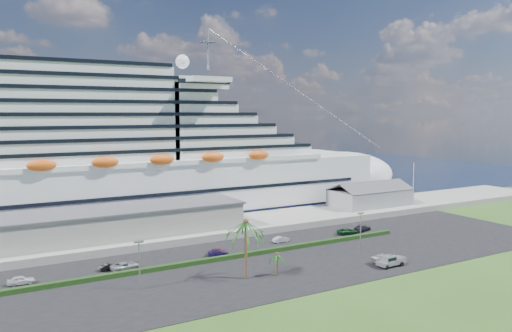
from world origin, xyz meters
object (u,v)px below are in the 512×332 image
cruise_ship (101,161)px  parked_car_3 (218,253)px  boat_trailer (385,258)px  pickup_truck (391,260)px

cruise_ship → parked_car_3: bearing=-73.6°
parked_car_3 → boat_trailer: (26.13, -20.64, 0.56)m
pickup_truck → boat_trailer: pickup_truck is taller
cruise_ship → pickup_truck: cruise_ship is taller
pickup_truck → boat_trailer: bearing=80.2°
cruise_ship → parked_car_3: cruise_ship is taller
cruise_ship → boat_trailer: cruise_ship is taller
cruise_ship → pickup_truck: (39.02, -67.52, -15.40)m
parked_car_3 → boat_trailer: boat_trailer is taller
parked_car_3 → boat_trailer: size_ratio=0.68×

